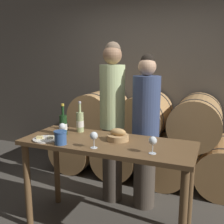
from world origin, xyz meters
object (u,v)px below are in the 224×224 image
at_px(tasting_table, 107,156).
at_px(bread_basket, 118,136).
at_px(person_left, 112,120).
at_px(wine_bottle_white, 80,122).
at_px(wine_glass_center, 153,141).
at_px(cheese_plate, 45,139).
at_px(wine_glass_far_left, 62,127).
at_px(person_right, 146,131).
at_px(blue_crock, 60,137).
at_px(wine_glass_left, 94,136).
at_px(wine_bottle_red, 63,125).

bearing_deg(tasting_table, bread_basket, 36.94).
distance_m(person_left, wine_bottle_white, 0.43).
relative_size(tasting_table, wine_glass_center, 11.19).
relative_size(wine_bottle_white, bread_basket, 1.60).
height_order(tasting_table, cheese_plate, cheese_plate).
xyz_separation_m(cheese_plate, wine_glass_far_left, (0.11, 0.13, 0.09)).
xyz_separation_m(person_left, person_right, (0.39, -0.00, -0.09)).
bearing_deg(cheese_plate, blue_crock, -14.44).
relative_size(wine_glass_far_left, wine_glass_left, 1.00).
height_order(person_right, bread_basket, person_right).
bearing_deg(wine_glass_left, tasting_table, 82.25).
height_order(person_left, wine_bottle_red, person_left).
bearing_deg(wine_bottle_white, wine_glass_far_left, -102.87).
xyz_separation_m(tasting_table, person_left, (-0.18, 0.56, 0.20)).
bearing_deg(wine_glass_left, bread_basket, 67.54).
height_order(person_left, wine_glass_center, person_left).
distance_m(wine_bottle_white, wine_glass_left, 0.53).
height_order(wine_bottle_white, wine_glass_far_left, wine_bottle_white).
bearing_deg(bread_basket, wine_glass_left, -112.46).
xyz_separation_m(wine_bottle_white, wine_glass_left, (0.35, -0.40, -0.00)).
bearing_deg(blue_crock, bread_basket, 34.61).
bearing_deg(person_left, person_right, -0.02).
distance_m(person_left, bread_basket, 0.56).
height_order(blue_crock, wine_glass_left, wine_glass_left).
bearing_deg(wine_glass_center, person_right, 109.16).
bearing_deg(wine_glass_far_left, tasting_table, 7.13).
xyz_separation_m(wine_bottle_white, wine_glass_center, (0.84, -0.34, -0.00)).
bearing_deg(wine_bottle_red, bread_basket, 3.00).
relative_size(tasting_table, wine_bottle_red, 5.09).
relative_size(bread_basket, wine_glass_left, 1.40).
bearing_deg(blue_crock, tasting_table, 34.02).
xyz_separation_m(person_left, wine_bottle_red, (-0.31, -0.53, 0.04)).
bearing_deg(bread_basket, blue_crock, -145.39).
relative_size(person_left, blue_crock, 15.10).
relative_size(wine_bottle_white, cheese_plate, 1.39).
relative_size(person_right, wine_bottle_red, 5.44).
xyz_separation_m(bread_basket, cheese_plate, (-0.63, -0.24, -0.03)).
distance_m(bread_basket, wine_glass_center, 0.44).
distance_m(person_left, wine_bottle_red, 0.61).
bearing_deg(wine_glass_left, wine_bottle_red, 151.88).
distance_m(person_left, wine_glass_left, 0.79).
relative_size(tasting_table, wine_glass_far_left, 11.19).
bearing_deg(wine_glass_center, bread_basket, 150.05).
bearing_deg(wine_glass_far_left, person_left, 67.01).
bearing_deg(person_left, wine_bottle_white, -118.92).
bearing_deg(cheese_plate, wine_bottle_red, 73.81).
bearing_deg(wine_bottle_white, wine_glass_center, -22.14).
relative_size(wine_bottle_white, wine_glass_left, 2.25).
bearing_deg(cheese_plate, person_left, 63.53).
height_order(wine_bottle_red, wine_glass_left, wine_bottle_red).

